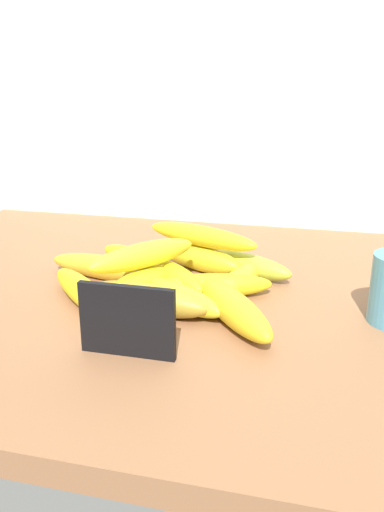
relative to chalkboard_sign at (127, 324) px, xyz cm
name	(u,v)px	position (x,y,z in cm)	size (l,w,h in cm)	color
counter_top	(188,299)	(1.80, 20.24, -5.36)	(110.00, 76.00, 3.00)	#8C5D3D
back_wall	(237,65)	(1.80, 59.24, 28.14)	(130.00, 2.00, 70.00)	silver
chalkboard_sign	(127,324)	(0.00, 0.00, 0.00)	(11.00, 1.80, 8.40)	black
banana_0	(208,286)	(5.19, 18.02, -2.07)	(18.39, 3.57, 3.57)	yellow
banana_1	(233,308)	(10.04, 10.70, -1.73)	(18.58, 4.25, 4.25)	yellow
banana_2	(84,293)	(-10.67, 11.46, -2.02)	(19.45, 3.67, 3.67)	yellow
banana_3	(203,258)	(2.07, 28.67, -1.76)	(15.09, 4.19, 4.19)	yellow
banana_4	(141,285)	(-3.70, 15.11, -1.66)	(15.11, 4.39, 4.39)	yellow
banana_5	(166,273)	(-1.67, 20.57, -1.74)	(17.22, 4.23, 4.23)	yellow
banana_6	(177,296)	(2.02, 13.38, -2.04)	(16.54, 3.64, 3.64)	yellow
banana_7	(135,259)	(-8.87, 27.07, -2.19)	(15.82, 3.33, 3.33)	yellow
banana_8	(244,265)	(8.80, 28.00, -2.00)	(16.51, 3.70, 3.70)	#A9B631
banana_9	(239,280)	(9.05, 21.48, -2.19)	(16.95, 3.33, 3.33)	yellow
banana_10	(145,299)	(-1.67, 10.89, -1.77)	(18.07, 4.18, 4.18)	#AA8A29
banana_11	(107,268)	(-11.48, 21.36, -1.98)	(19.89, 3.75, 3.75)	gold
banana_12	(203,236)	(1.98, 28.60, 1.99)	(19.99, 3.32, 3.32)	yellow
banana_13	(143,255)	(-3.72, 16.40, 2.31)	(17.26, 3.55, 3.55)	yellow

